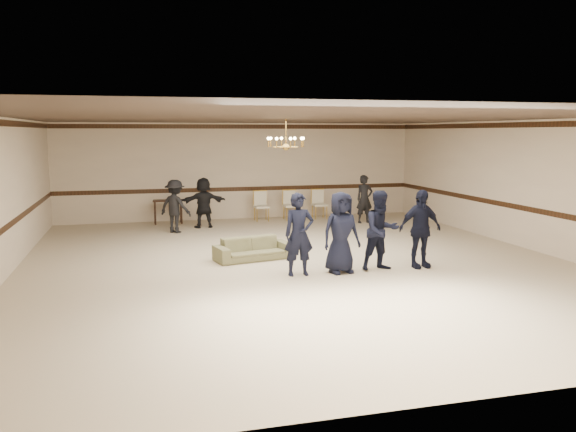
{
  "coord_description": "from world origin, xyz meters",
  "views": [
    {
      "loc": [
        -3.47,
        -12.25,
        2.89
      ],
      "look_at": [
        -0.35,
        -0.5,
        1.14
      ],
      "focal_mm": 36.24,
      "sensor_mm": 36.0,
      "label": 1
    }
  ],
  "objects_px": {
    "boy_a": "(299,234)",
    "settee": "(253,249)",
    "adult_right": "(365,199)",
    "banquet_chair_mid": "(291,205)",
    "banquet_chair_left": "(262,206)",
    "chandelier": "(286,133)",
    "adult_left": "(175,206)",
    "banquet_chair_right": "(320,204)",
    "adult_mid": "(204,203)",
    "console_table": "(168,212)",
    "boy_c": "(381,231)",
    "boy_b": "(341,232)",
    "boy_d": "(420,229)"
  },
  "relations": [
    {
      "from": "chandelier",
      "to": "adult_right",
      "type": "relative_size",
      "value": 0.61
    },
    {
      "from": "banquet_chair_right",
      "to": "console_table",
      "type": "distance_m",
      "value": 5.0
    },
    {
      "from": "adult_right",
      "to": "banquet_chair_right",
      "type": "height_order",
      "value": "adult_right"
    },
    {
      "from": "adult_left",
      "to": "console_table",
      "type": "bearing_deg",
      "value": -48.1
    },
    {
      "from": "adult_left",
      "to": "banquet_chair_left",
      "type": "height_order",
      "value": "adult_left"
    },
    {
      "from": "boy_c",
      "to": "banquet_chair_left",
      "type": "relative_size",
      "value": 1.74
    },
    {
      "from": "adult_right",
      "to": "banquet_chair_mid",
      "type": "distance_m",
      "value": 2.46
    },
    {
      "from": "boy_a",
      "to": "banquet_chair_mid",
      "type": "height_order",
      "value": "boy_a"
    },
    {
      "from": "boy_b",
      "to": "banquet_chair_right",
      "type": "xyz_separation_m",
      "value": [
        1.93,
        7.35,
        -0.36
      ]
    },
    {
      "from": "boy_c",
      "to": "adult_mid",
      "type": "xyz_separation_m",
      "value": [
        -2.96,
        6.51,
        -0.07
      ]
    },
    {
      "from": "adult_right",
      "to": "banquet_chair_left",
      "type": "distance_m",
      "value": 3.36
    },
    {
      "from": "banquet_chair_left",
      "to": "boy_d",
      "type": "bearing_deg",
      "value": -79.1
    },
    {
      "from": "boy_b",
      "to": "adult_left",
      "type": "height_order",
      "value": "boy_b"
    },
    {
      "from": "settee",
      "to": "adult_mid",
      "type": "xyz_separation_m",
      "value": [
        -0.55,
        4.84,
        0.51
      ]
    },
    {
      "from": "chandelier",
      "to": "console_table",
      "type": "relative_size",
      "value": 1.02
    },
    {
      "from": "adult_left",
      "to": "adult_mid",
      "type": "relative_size",
      "value": 1.0
    },
    {
      "from": "boy_d",
      "to": "adult_left",
      "type": "relative_size",
      "value": 1.1
    },
    {
      "from": "settee",
      "to": "console_table",
      "type": "bearing_deg",
      "value": 92.83
    },
    {
      "from": "boy_d",
      "to": "boy_a",
      "type": "bearing_deg",
      "value": 176.14
    },
    {
      "from": "banquet_chair_mid",
      "to": "console_table",
      "type": "xyz_separation_m",
      "value": [
        -4.0,
        0.2,
        -0.1
      ]
    },
    {
      "from": "boy_c",
      "to": "banquet_chair_right",
      "type": "xyz_separation_m",
      "value": [
        1.03,
        7.35,
        -0.36
      ]
    },
    {
      "from": "chandelier",
      "to": "settee",
      "type": "relative_size",
      "value": 0.54
    },
    {
      "from": "settee",
      "to": "banquet_chair_right",
      "type": "xyz_separation_m",
      "value": [
        3.44,
        5.68,
        0.23
      ]
    },
    {
      "from": "boy_b",
      "to": "boy_c",
      "type": "relative_size",
      "value": 1.0
    },
    {
      "from": "banquet_chair_mid",
      "to": "boy_c",
      "type": "bearing_deg",
      "value": -90.19
    },
    {
      "from": "adult_left",
      "to": "banquet_chair_right",
      "type": "xyz_separation_m",
      "value": [
        4.89,
        1.54,
        -0.29
      ]
    },
    {
      "from": "boy_b",
      "to": "console_table",
      "type": "relative_size",
      "value": 1.84
    },
    {
      "from": "boy_c",
      "to": "adult_left",
      "type": "distance_m",
      "value": 6.98
    },
    {
      "from": "banquet_chair_left",
      "to": "banquet_chair_mid",
      "type": "relative_size",
      "value": 1.0
    },
    {
      "from": "boy_c",
      "to": "banquet_chair_right",
      "type": "bearing_deg",
      "value": 75.76
    },
    {
      "from": "boy_a",
      "to": "boy_b",
      "type": "bearing_deg",
      "value": -0.52
    },
    {
      "from": "boy_d",
      "to": "banquet_chair_right",
      "type": "xyz_separation_m",
      "value": [
        0.13,
        7.35,
        -0.36
      ]
    },
    {
      "from": "chandelier",
      "to": "boy_d",
      "type": "relative_size",
      "value": 0.56
    },
    {
      "from": "boy_d",
      "to": "banquet_chair_left",
      "type": "distance_m",
      "value": 7.59
    },
    {
      "from": "boy_c",
      "to": "banquet_chair_mid",
      "type": "bearing_deg",
      "value": 83.5
    },
    {
      "from": "settee",
      "to": "banquet_chair_left",
      "type": "xyz_separation_m",
      "value": [
        1.44,
        5.68,
        0.23
      ]
    },
    {
      "from": "boy_c",
      "to": "boy_d",
      "type": "distance_m",
      "value": 0.9
    },
    {
      "from": "boy_a",
      "to": "settee",
      "type": "height_order",
      "value": "boy_a"
    },
    {
      "from": "boy_c",
      "to": "console_table",
      "type": "distance_m",
      "value": 8.54
    },
    {
      "from": "settee",
      "to": "banquet_chair_right",
      "type": "relative_size",
      "value": 1.81
    },
    {
      "from": "banquet_chair_mid",
      "to": "console_table",
      "type": "height_order",
      "value": "banquet_chair_mid"
    },
    {
      "from": "boy_b",
      "to": "adult_left",
      "type": "relative_size",
      "value": 1.1
    },
    {
      "from": "chandelier",
      "to": "settee",
      "type": "distance_m",
      "value": 2.8
    },
    {
      "from": "boy_d",
      "to": "adult_right",
      "type": "relative_size",
      "value": 1.1
    },
    {
      "from": "settee",
      "to": "adult_left",
      "type": "distance_m",
      "value": 4.41
    },
    {
      "from": "banquet_chair_mid",
      "to": "boy_a",
      "type": "bearing_deg",
      "value": -103.94
    },
    {
      "from": "chandelier",
      "to": "adult_mid",
      "type": "xyz_separation_m",
      "value": [
        -1.45,
        4.39,
        -2.1
      ]
    },
    {
      "from": "adult_mid",
      "to": "console_table",
      "type": "xyz_separation_m",
      "value": [
        -1.01,
        1.04,
        -0.38
      ]
    },
    {
      "from": "boy_c",
      "to": "boy_d",
      "type": "xyz_separation_m",
      "value": [
        0.9,
        0.0,
        0.0
      ]
    },
    {
      "from": "adult_left",
      "to": "console_table",
      "type": "distance_m",
      "value": 1.78
    }
  ]
}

